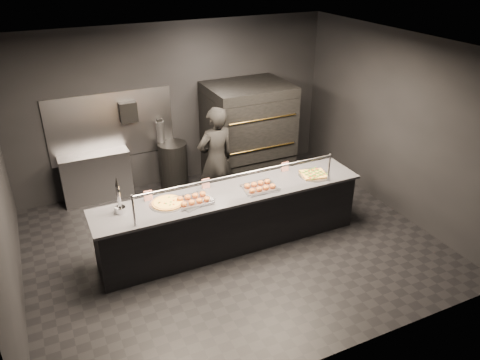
% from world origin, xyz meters
% --- Properties ---
extents(room, '(6.04, 6.00, 3.00)m').
position_xyz_m(room, '(-0.02, 0.05, 1.50)').
color(room, black).
rests_on(room, ground).
extents(service_counter, '(4.10, 0.78, 1.37)m').
position_xyz_m(service_counter, '(0.00, -0.00, 0.46)').
color(service_counter, black).
rests_on(service_counter, ground).
extents(pizza_oven, '(1.50, 1.23, 1.91)m').
position_xyz_m(pizza_oven, '(1.20, 1.90, 0.97)').
color(pizza_oven, black).
rests_on(pizza_oven, ground).
extents(prep_shelf, '(1.20, 0.35, 0.90)m').
position_xyz_m(prep_shelf, '(-1.60, 2.32, 0.45)').
color(prep_shelf, '#99999E').
rests_on(prep_shelf, ground).
extents(towel_dispenser, '(0.30, 0.20, 0.35)m').
position_xyz_m(towel_dispenser, '(-0.90, 2.39, 1.55)').
color(towel_dispenser, black).
rests_on(towel_dispenser, room).
extents(fire_extinguisher, '(0.14, 0.14, 0.51)m').
position_xyz_m(fire_extinguisher, '(-0.35, 2.40, 1.06)').
color(fire_extinguisher, '#B2B2B7').
rests_on(fire_extinguisher, room).
extents(beer_tap, '(0.14, 0.20, 0.55)m').
position_xyz_m(beer_tap, '(-1.60, 0.11, 1.08)').
color(beer_tap, silver).
rests_on(beer_tap, service_counter).
extents(round_pizza, '(0.52, 0.52, 0.03)m').
position_xyz_m(round_pizza, '(-0.95, 0.06, 0.94)').
color(round_pizza, silver).
rests_on(round_pizza, service_counter).
extents(slider_tray_a, '(0.60, 0.52, 0.08)m').
position_xyz_m(slider_tray_a, '(-0.60, -0.04, 0.95)').
color(slider_tray_a, silver).
rests_on(slider_tray_a, service_counter).
extents(slider_tray_b, '(0.54, 0.43, 0.08)m').
position_xyz_m(slider_tray_b, '(0.43, -0.09, 0.95)').
color(slider_tray_b, silver).
rests_on(slider_tray_b, service_counter).
extents(square_pizza, '(0.49, 0.49, 0.05)m').
position_xyz_m(square_pizza, '(1.40, -0.06, 0.94)').
color(square_pizza, silver).
rests_on(square_pizza, service_counter).
extents(condiment_jar, '(0.14, 0.05, 0.09)m').
position_xyz_m(condiment_jar, '(-1.63, 0.10, 0.96)').
color(condiment_jar, silver).
rests_on(condiment_jar, service_counter).
extents(tent_cards, '(2.36, 0.04, 0.15)m').
position_xyz_m(tent_cards, '(-0.13, 0.28, 1.00)').
color(tent_cards, white).
rests_on(tent_cards, service_counter).
extents(trash_bin, '(0.53, 0.53, 0.89)m').
position_xyz_m(trash_bin, '(-0.20, 2.22, 0.44)').
color(trash_bin, black).
rests_on(trash_bin, ground).
extents(worker, '(0.74, 0.54, 1.85)m').
position_xyz_m(worker, '(0.22, 1.13, 0.93)').
color(worker, black).
rests_on(worker, ground).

